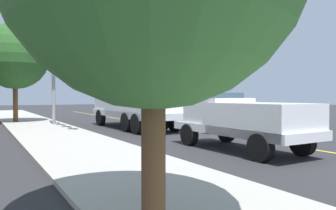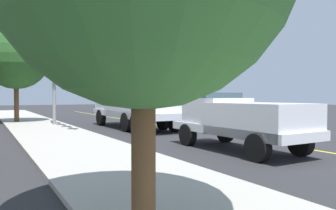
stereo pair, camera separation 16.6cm
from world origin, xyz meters
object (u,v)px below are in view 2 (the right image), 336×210
passing_minivan (162,108)px  utility_bucket_truck (133,101)px  service_pickup_truck (239,119)px  traffic_cone_mid_front (208,125)px  traffic_cone_mid_rear (139,117)px  traffic_signal_mast (62,33)px

passing_minivan → utility_bucket_truck: bearing=137.8°
service_pickup_truck → traffic_cone_mid_front: service_pickup_truck is taller
utility_bucket_truck → traffic_cone_mid_front: (-4.61, -2.04, -1.19)m
traffic_cone_mid_rear → traffic_signal_mast: 8.07m
service_pickup_truck → traffic_cone_mid_front: 5.20m
utility_bucket_truck → traffic_cone_mid_rear: size_ratio=10.19×
passing_minivan → traffic_cone_mid_front: size_ratio=5.55×
traffic_cone_mid_front → utility_bucket_truck: bearing=23.9°
traffic_cone_mid_front → service_pickup_truck: bearing=154.6°
utility_bucket_truck → passing_minivan: bearing=-42.2°
traffic_cone_mid_rear → utility_bucket_truck: bearing=149.9°
passing_minivan → service_pickup_truck: bearing=159.9°
service_pickup_truck → traffic_signal_mast: bearing=18.8°
service_pickup_truck → passing_minivan: size_ratio=1.17×
passing_minivan → traffic_cone_mid_rear: 4.19m
service_pickup_truck → traffic_signal_mast: 12.19m
passing_minivan → traffic_cone_mid_rear: size_ratio=5.98×
passing_minivan → traffic_signal_mast: size_ratio=0.61×
service_pickup_truck → traffic_signal_mast: traffic_signal_mast is taller
traffic_cone_mid_front → traffic_signal_mast: (6.09, 5.86, 5.15)m
utility_bucket_truck → service_pickup_truck: (-9.26, 0.17, -0.50)m
traffic_cone_mid_front → traffic_cone_mid_rear: traffic_cone_mid_front is taller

